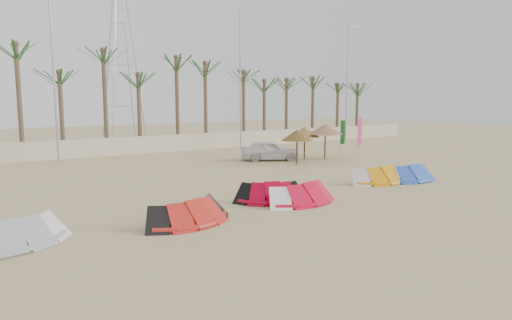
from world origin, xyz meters
TOP-DOWN VIEW (x-y plane):
  - ground at (0.00, 0.00)m, footprint 120.00×120.00m
  - boundary_wall at (0.00, 22.00)m, footprint 60.00×0.30m
  - palm_line at (0.67, 23.50)m, footprint 52.00×4.00m
  - lamp_b at (-5.96, 20.00)m, footprint 1.25×0.14m
  - lamp_c at (8.04, 20.00)m, footprint 1.25×0.14m
  - lamp_d at (20.04, 20.00)m, footprint 1.25×0.14m
  - pylon at (1.00, 28.00)m, footprint 3.00×3.00m
  - kite_red_left at (-5.38, 2.32)m, footprint 3.57×2.22m
  - kite_red_mid at (-1.25, 3.36)m, footprint 3.34×2.44m
  - kite_red_right at (-0.17, 2.69)m, footprint 3.87×2.24m
  - kite_orange at (5.95, 3.91)m, footprint 3.73×1.61m
  - kite_blue at (7.48, 3.39)m, footprint 3.56×1.58m
  - parasol_left at (6.44, 10.84)m, footprint 2.01×2.01m
  - parasol_mid at (8.48, 12.51)m, footprint 2.07×2.07m
  - parasol_right at (9.49, 11.54)m, footprint 2.38×2.38m
  - flag_pink at (12.10, 10.85)m, footprint 0.45×0.06m
  - flag_green at (12.34, 12.80)m, footprint 0.45×0.06m
  - car at (6.08, 13.24)m, footprint 4.22×3.31m

SIDE VIEW (x-z plane):
  - ground at x=0.00m, z-range 0.00..0.00m
  - pylon at x=1.00m, z-range -7.00..7.00m
  - kite_red_mid at x=-1.25m, z-range -0.03..0.87m
  - kite_red_left at x=-5.38m, z-range -0.03..0.87m
  - kite_blue at x=7.48m, z-range -0.03..0.87m
  - kite_red_right at x=-0.17m, z-range -0.03..0.87m
  - kite_orange at x=5.95m, z-range -0.03..0.87m
  - boundary_wall at x=0.00m, z-range 0.00..1.30m
  - car at x=6.08m, z-range 0.00..1.34m
  - flag_green at x=12.34m, z-range 0.25..2.95m
  - flag_pink at x=12.10m, z-range 0.28..3.26m
  - parasol_left at x=6.44m, z-range 0.75..2.97m
  - parasol_mid at x=8.48m, z-range 0.76..3.00m
  - parasol_right at x=9.49m, z-range 0.86..3.30m
  - lamp_b at x=-5.96m, z-range 0.27..11.27m
  - lamp_c at x=8.04m, z-range 0.27..11.27m
  - lamp_d at x=20.04m, z-range 0.27..11.27m
  - palm_line at x=0.67m, z-range 2.59..10.29m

